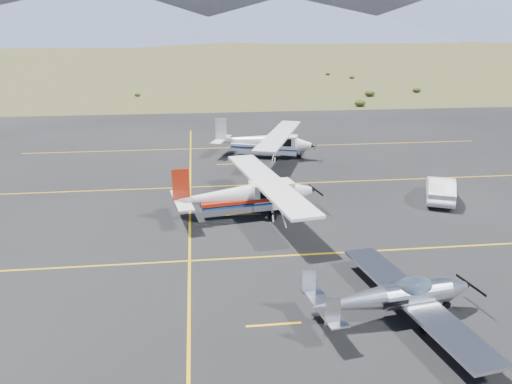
# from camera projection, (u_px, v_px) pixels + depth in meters

# --- Properties ---
(ground) EXTENTS (1600.00, 1600.00, 0.00)m
(ground) POSITION_uv_depth(u_px,v_px,m) (330.00, 274.00, 21.39)
(ground) COLOR #383D1C
(ground) RESTS_ON ground
(apron) EXTENTS (72.00, 72.00, 0.02)m
(apron) POSITION_uv_depth(u_px,v_px,m) (297.00, 216.00, 27.98)
(apron) COLOR black
(apron) RESTS_ON ground
(aircraft_low_wing) EXTENTS (6.22, 8.60, 1.86)m
(aircraft_low_wing) POSITION_uv_depth(u_px,v_px,m) (397.00, 296.00, 17.90)
(aircraft_low_wing) COLOR silver
(aircraft_low_wing) RESTS_ON apron
(aircraft_cessna) EXTENTS (7.28, 11.95, 3.01)m
(aircraft_cessna) POSITION_uv_depth(u_px,v_px,m) (248.00, 193.00, 27.57)
(aircraft_cessna) COLOR white
(aircraft_cessna) RESTS_ON apron
(aircraft_plain) EXTENTS (8.36, 11.72, 3.02)m
(aircraft_plain) POSITION_uv_depth(u_px,v_px,m) (265.00, 141.00, 40.12)
(aircraft_plain) COLOR white
(aircraft_plain) RESTS_ON apron
(sedan) EXTENTS (3.22, 4.67, 1.46)m
(sedan) POSITION_uv_depth(u_px,v_px,m) (440.00, 189.00, 30.28)
(sedan) COLOR white
(sedan) RESTS_ON apron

